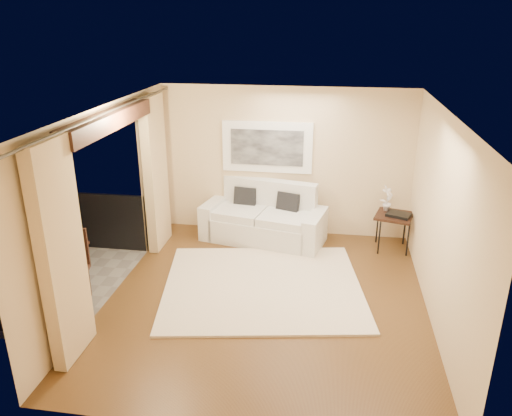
% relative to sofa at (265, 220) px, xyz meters
% --- Properties ---
extents(floor, '(5.00, 5.00, 0.00)m').
position_rel_sofa_xyz_m(floor, '(0.32, -2.10, -0.37)').
color(floor, brown).
rests_on(floor, ground).
extents(room_shell, '(5.00, 6.40, 5.00)m').
position_rel_sofa_xyz_m(room_shell, '(-1.81, -2.10, 2.15)').
color(room_shell, white).
rests_on(room_shell, ground).
extents(balcony, '(1.81, 2.60, 1.17)m').
position_rel_sofa_xyz_m(balcony, '(-2.99, -2.10, -0.19)').
color(balcony, '#605B56').
rests_on(balcony, ground).
extents(curtains, '(0.16, 4.80, 2.64)m').
position_rel_sofa_xyz_m(curtains, '(-1.79, -2.10, 0.97)').
color(curtains, '#D2B381').
rests_on(curtains, ground).
extents(artwork, '(1.62, 0.07, 0.92)m').
position_rel_sofa_xyz_m(artwork, '(-0.02, 0.37, 1.25)').
color(artwork, white).
rests_on(artwork, room_shell).
extents(rug, '(3.31, 3.00, 0.04)m').
position_rel_sofa_xyz_m(rug, '(0.22, -1.75, -0.35)').
color(rug, beige).
rests_on(rug, floor).
extents(sofa, '(2.31, 1.35, 1.04)m').
position_rel_sofa_xyz_m(sofa, '(0.00, 0.00, 0.00)').
color(sofa, silver).
rests_on(sofa, floor).
extents(side_table, '(0.72, 0.72, 0.64)m').
position_rel_sofa_xyz_m(side_table, '(2.25, -0.10, 0.22)').
color(side_table, black).
rests_on(side_table, floor).
extents(tray, '(0.46, 0.41, 0.05)m').
position_rel_sofa_xyz_m(tray, '(2.31, -0.15, 0.30)').
color(tray, black).
rests_on(tray, side_table).
extents(orchid, '(0.28, 0.29, 0.46)m').
position_rel_sofa_xyz_m(orchid, '(2.12, 0.06, 0.51)').
color(orchid, white).
rests_on(orchid, side_table).
extents(bistro_table, '(0.78, 0.78, 0.75)m').
position_rel_sofa_xyz_m(bistro_table, '(-3.38, -1.50, 0.30)').
color(bistro_table, black).
rests_on(bistro_table, balcony).
extents(balcony_chair_far, '(0.44, 0.44, 0.89)m').
position_rel_sofa_xyz_m(balcony_chair_far, '(-2.87, -1.73, 0.14)').
color(balcony_chair_far, black).
rests_on(balcony_chair_far, balcony).
extents(balcony_chair_near, '(0.56, 0.56, 1.05)m').
position_rel_sofa_xyz_m(balcony_chair_near, '(-2.38, -2.50, 0.25)').
color(balcony_chair_near, black).
rests_on(balcony_chair_near, balcony).
extents(ice_bucket, '(0.18, 0.18, 0.20)m').
position_rel_sofa_xyz_m(ice_bucket, '(-3.51, -1.43, 0.48)').
color(ice_bucket, white).
rests_on(ice_bucket, bistro_table).
extents(candle, '(0.06, 0.06, 0.07)m').
position_rel_sofa_xyz_m(candle, '(-3.29, -1.38, 0.42)').
color(candle, red).
rests_on(candle, bistro_table).
extents(vase, '(0.04, 0.04, 0.18)m').
position_rel_sofa_xyz_m(vase, '(-3.36, -1.72, 0.47)').
color(vase, silver).
rests_on(vase, bistro_table).
extents(glass_a, '(0.06, 0.06, 0.12)m').
position_rel_sofa_xyz_m(glass_a, '(-3.26, -1.62, 0.44)').
color(glass_a, white).
rests_on(glass_a, bistro_table).
extents(glass_b, '(0.06, 0.06, 0.12)m').
position_rel_sofa_xyz_m(glass_b, '(-3.17, -1.48, 0.44)').
color(glass_b, white).
rests_on(glass_b, bistro_table).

